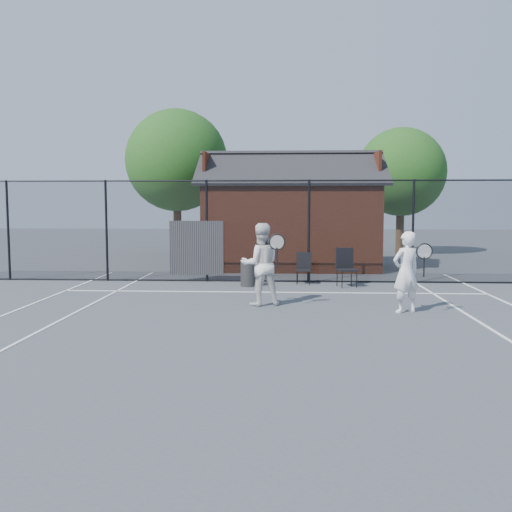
{
  "coord_description": "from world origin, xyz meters",
  "views": [
    {
      "loc": [
        0.34,
        -11.67,
        2.3
      ],
      "look_at": [
        -0.35,
        1.37,
        1.1
      ],
      "focal_mm": 40.0,
      "sensor_mm": 36.0,
      "label": 1
    }
  ],
  "objects_px": {
    "chair_left": "(303,269)",
    "waste_bin": "(249,274)",
    "clubhouse": "(291,223)",
    "player_back": "(261,264)",
    "chair_right": "(347,268)",
    "player_front": "(406,272)"
  },
  "relations": [
    {
      "from": "chair_right",
      "to": "waste_bin",
      "type": "bearing_deg",
      "value": 166.09
    },
    {
      "from": "clubhouse",
      "to": "player_back",
      "type": "distance_m",
      "value": 7.92
    },
    {
      "from": "clubhouse",
      "to": "waste_bin",
      "type": "distance_m",
      "value": 5.2
    },
    {
      "from": "chair_right",
      "to": "player_back",
      "type": "bearing_deg",
      "value": -141.28
    },
    {
      "from": "clubhouse",
      "to": "player_front",
      "type": "height_order",
      "value": "clubhouse"
    },
    {
      "from": "chair_left",
      "to": "chair_right",
      "type": "xyz_separation_m",
      "value": [
        1.18,
        -0.5,
        0.08
      ]
    },
    {
      "from": "clubhouse",
      "to": "waste_bin",
      "type": "bearing_deg",
      "value": -103.75
    },
    {
      "from": "player_back",
      "to": "waste_bin",
      "type": "distance_m",
      "value": 3.05
    },
    {
      "from": "player_front",
      "to": "chair_right",
      "type": "distance_m",
      "value": 3.8
    },
    {
      "from": "player_front",
      "to": "chair_right",
      "type": "relative_size",
      "value": 1.64
    },
    {
      "from": "clubhouse",
      "to": "waste_bin",
      "type": "relative_size",
      "value": 9.65
    },
    {
      "from": "chair_left",
      "to": "player_front",
      "type": "bearing_deg",
      "value": -59.54
    },
    {
      "from": "player_back",
      "to": "chair_right",
      "type": "relative_size",
      "value": 1.78
    },
    {
      "from": "clubhouse",
      "to": "chair_right",
      "type": "relative_size",
      "value": 6.19
    },
    {
      "from": "player_back",
      "to": "waste_bin",
      "type": "xyz_separation_m",
      "value": [
        -0.47,
        2.96,
        -0.6
      ]
    },
    {
      "from": "waste_bin",
      "to": "clubhouse",
      "type": "bearing_deg",
      "value": 76.25
    },
    {
      "from": "player_back",
      "to": "chair_left",
      "type": "height_order",
      "value": "player_back"
    },
    {
      "from": "clubhouse",
      "to": "chair_left",
      "type": "bearing_deg",
      "value": -85.56
    },
    {
      "from": "chair_left",
      "to": "waste_bin",
      "type": "xyz_separation_m",
      "value": [
        -1.54,
        -0.5,
        -0.11
      ]
    },
    {
      "from": "player_back",
      "to": "chair_left",
      "type": "distance_m",
      "value": 3.66
    },
    {
      "from": "player_back",
      "to": "chair_left",
      "type": "bearing_deg",
      "value": 72.73
    },
    {
      "from": "player_front",
      "to": "player_back",
      "type": "height_order",
      "value": "player_back"
    }
  ]
}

